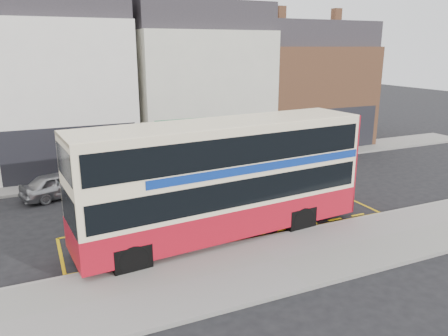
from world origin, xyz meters
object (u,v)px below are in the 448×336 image
bus_stop_post (188,205)px  car_silver (60,184)px  street_tree_right (266,109)px  car_white (295,150)px  double_decker_bus (224,178)px  car_grey (190,168)px

bus_stop_post → car_silver: (-3.75, 8.95, -1.34)m
street_tree_right → car_white: bearing=-75.8°
double_decker_bus → car_grey: bearing=74.8°
double_decker_bus → car_grey: 8.29m
double_decker_bus → bus_stop_post: 2.25m
car_silver → car_white: car_white is taller
car_grey → street_tree_right: bearing=-76.7°
double_decker_bus → street_tree_right: double_decker_bus is taller
double_decker_bus → car_grey: double_decker_bus is taller
bus_stop_post → car_silver: bearing=105.7°
double_decker_bus → car_silver: bearing=120.9°
bus_stop_post → car_white: bus_stop_post is taller
bus_stop_post → street_tree_right: street_tree_right is taller
bus_stop_post → double_decker_bus: bearing=22.3°
double_decker_bus → car_white: bearing=38.8°
double_decker_bus → car_silver: size_ratio=3.08×
bus_stop_post → street_tree_right: (10.57, 12.86, 1.22)m
car_white → street_tree_right: 3.83m
car_silver → car_white: (15.03, 1.07, 0.11)m
bus_stop_post → car_silver: bus_stop_post is taller
car_grey → bus_stop_post: bearing=144.9°
bus_stop_post → street_tree_right: size_ratio=0.65×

